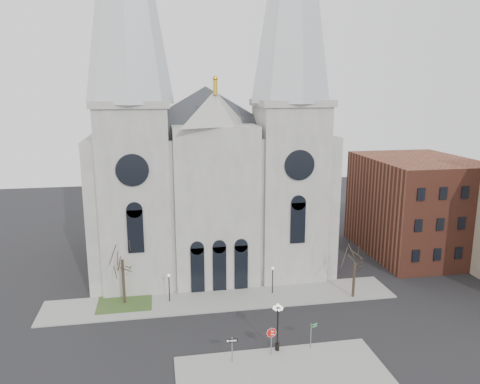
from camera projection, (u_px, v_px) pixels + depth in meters
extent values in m
plane|color=black|center=(240.00, 352.00, 43.05)|extent=(160.00, 160.00, 0.00)
cube|color=gray|center=(286.00, 381.00, 38.75)|extent=(18.00, 10.00, 0.14)
cube|color=gray|center=(223.00, 299.00, 53.60)|extent=(40.00, 6.00, 0.14)
cube|color=#304E21|center=(125.00, 303.00, 52.65)|extent=(6.00, 5.00, 0.18)
cube|color=gray|center=(207.00, 195.00, 66.05)|extent=(30.00, 24.00, 18.00)
pyramid|color=#2D3035|center=(205.00, 86.00, 62.78)|extent=(33.00, 26.40, 6.00)
cube|color=gray|center=(135.00, 197.00, 55.81)|extent=(8.00, 8.00, 22.00)
cylinder|color=black|center=(132.00, 170.00, 51.05)|extent=(3.60, 0.30, 3.60)
cube|color=gray|center=(289.00, 191.00, 59.10)|extent=(8.00, 8.00, 22.00)
cylinder|color=black|center=(299.00, 165.00, 54.33)|extent=(3.60, 0.30, 3.60)
cube|color=gray|center=(216.00, 207.00, 56.29)|extent=(10.00, 5.00, 19.50)
pyramid|color=gray|center=(215.00, 108.00, 53.72)|extent=(11.00, 5.00, 4.00)
cube|color=brown|center=(416.00, 206.00, 67.84)|extent=(14.00, 18.00, 14.00)
cylinder|color=black|center=(124.00, 282.00, 52.10)|extent=(0.32, 0.32, 5.25)
cylinder|color=black|center=(354.00, 280.00, 53.83)|extent=(0.32, 0.32, 4.20)
cylinder|color=black|center=(169.00, 289.00, 52.70)|extent=(0.12, 0.12, 3.00)
sphere|color=white|center=(169.00, 275.00, 52.35)|extent=(0.32, 0.32, 0.32)
cylinder|color=black|center=(273.00, 281.00, 54.77)|extent=(0.12, 0.12, 3.00)
sphere|color=white|center=(273.00, 268.00, 54.42)|extent=(0.32, 0.32, 0.32)
cylinder|color=slate|center=(271.00, 341.00, 42.17)|extent=(0.10, 0.10, 2.56)
cylinder|color=red|center=(271.00, 333.00, 41.97)|extent=(0.85, 0.34, 0.89)
cylinder|color=white|center=(271.00, 333.00, 41.97)|extent=(0.91, 0.34, 0.96)
cube|color=white|center=(271.00, 331.00, 41.94)|extent=(0.47, 0.18, 0.11)
cube|color=white|center=(271.00, 334.00, 42.00)|extent=(0.53, 0.21, 0.11)
cylinder|color=black|center=(278.00, 330.00, 42.69)|extent=(0.14, 0.14, 4.11)
cylinder|color=black|center=(277.00, 346.00, 43.06)|extent=(0.39, 0.39, 0.71)
sphere|color=white|center=(278.00, 305.00, 42.15)|extent=(0.29, 0.29, 0.29)
cylinder|color=slate|center=(232.00, 350.00, 41.03)|extent=(0.10, 0.10, 2.37)
cube|color=black|center=(232.00, 340.00, 40.83)|extent=(1.04, 0.09, 0.34)
cylinder|color=slate|center=(311.00, 335.00, 43.31)|extent=(0.10, 0.10, 2.43)
cube|color=#0B4F19|center=(314.00, 324.00, 43.28)|extent=(0.65, 0.27, 0.17)
cube|color=#0B4F19|center=(314.00, 326.00, 43.33)|extent=(0.65, 0.27, 0.17)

